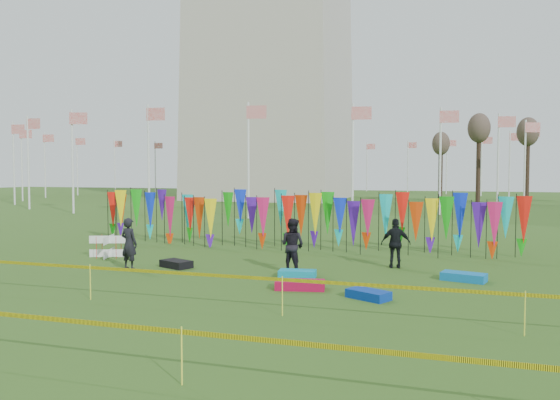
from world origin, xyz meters
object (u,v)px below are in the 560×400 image
(kite_bag_black, at_px, (176,264))
(kite_bag_teal, at_px, (464,277))
(person_right, at_px, (396,243))
(kite_bag_blue, at_px, (368,294))
(person_mid, at_px, (292,245))
(kite_bag_turquoise, at_px, (297,274))
(person_left, at_px, (129,244))
(kite_bag_red, at_px, (300,285))
(box_kite, at_px, (109,246))

(kite_bag_black, xyz_separation_m, kite_bag_teal, (9.22, 0.57, -0.00))
(person_right, height_order, kite_bag_black, person_right)
(person_right, xyz_separation_m, kite_bag_blue, (-0.21, -4.73, -0.72))
(kite_bag_blue, xyz_separation_m, kite_bag_teal, (2.36, 3.15, 0.01))
(person_right, bearing_deg, person_mid, 19.62)
(kite_bag_black, bearing_deg, kite_bag_turquoise, -5.48)
(person_left, xyz_separation_m, kite_bag_red, (6.21, -1.22, -0.73))
(person_left, distance_m, kite_bag_blue, 8.39)
(box_kite, bearing_deg, kite_bag_red, -20.97)
(person_right, distance_m, kite_bag_teal, 2.76)
(person_left, distance_m, kite_bag_teal, 10.64)
(kite_bag_blue, distance_m, kite_bag_teal, 3.94)
(person_right, bearing_deg, kite_bag_blue, 77.32)
(person_left, distance_m, kite_bag_turquoise, 5.74)
(person_right, height_order, kite_bag_teal, person_right)
(kite_bag_black, height_order, kite_bag_teal, kite_bag_black)
(person_left, relative_size, kite_bag_red, 1.27)
(person_mid, bearing_deg, kite_bag_teal, -160.36)
(person_mid, distance_m, kite_bag_black, 4.06)
(person_right, height_order, kite_bag_red, person_right)
(kite_bag_blue, bearing_deg, person_right, 87.44)
(person_mid, height_order, kite_bag_red, person_mid)
(person_right, xyz_separation_m, kite_bag_teal, (2.15, -1.58, -0.71))
(person_right, distance_m, kite_bag_red, 4.75)
(kite_bag_turquoise, bearing_deg, kite_bag_red, -71.60)
(kite_bag_blue, bearing_deg, person_left, 167.71)
(person_left, distance_m, person_right, 8.88)
(person_right, xyz_separation_m, kite_bag_black, (-7.07, -2.15, -0.71))
(kite_bag_turquoise, distance_m, kite_bag_blue, 3.30)
(box_kite, height_order, person_right, person_right)
(box_kite, xyz_separation_m, kite_bag_blue, (10.36, -3.78, -0.30))
(kite_bag_red, height_order, kite_bag_black, same)
(person_left, bearing_deg, person_right, -150.59)
(person_left, xyz_separation_m, kite_bag_blue, (8.17, -1.78, -0.74))
(person_right, xyz_separation_m, kite_bag_red, (-2.17, -4.17, -0.71))
(box_kite, bearing_deg, person_right, 5.15)
(box_kite, xyz_separation_m, kite_bag_turquoise, (7.86, -1.62, -0.30))
(person_mid, distance_m, person_right, 3.57)
(person_right, relative_size, kite_bag_teal, 1.33)
(kite_bag_blue, xyz_separation_m, kite_bag_red, (-1.96, 0.56, 0.01))
(kite_bag_turquoise, bearing_deg, kite_bag_teal, 11.55)
(person_left, height_order, kite_bag_black, person_left)
(person_left, relative_size, person_mid, 0.98)
(kite_bag_blue, bearing_deg, kite_bag_teal, 53.22)
(box_kite, distance_m, kite_bag_red, 9.00)
(kite_bag_red, xyz_separation_m, kite_bag_black, (-4.90, 2.02, -0.00))
(box_kite, xyz_separation_m, person_mid, (7.47, -0.82, 0.46))
(box_kite, xyz_separation_m, kite_bag_black, (3.49, -1.20, -0.29))
(person_mid, relative_size, kite_bag_turquoise, 1.55)
(box_kite, height_order, person_left, person_left)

